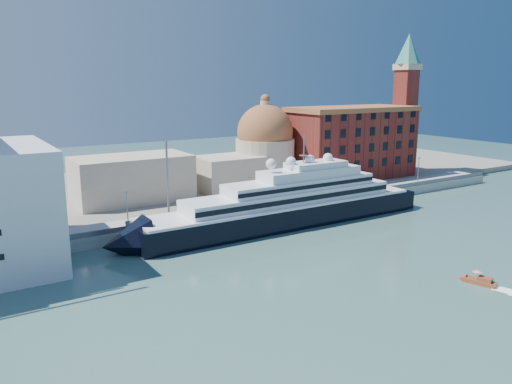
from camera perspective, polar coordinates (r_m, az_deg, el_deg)
ground at (r=97.94m, az=8.77°, el=-7.36°), size 400.00×400.00×0.00m
quay at (r=124.04m, az=-1.47°, el=-2.36°), size 180.00×10.00×2.50m
land at (r=159.89m, az=-8.95°, el=0.77°), size 260.00×72.00×2.00m
quay_fence at (r=119.84m, az=-0.38°, el=-1.97°), size 180.00×0.10×1.20m
superyacht at (r=115.54m, az=2.31°, el=-1.97°), size 81.15×11.25×24.25m
water_taxi at (r=92.22m, az=24.25°, el=-9.23°), size 3.21×5.54×2.50m
warehouse at (r=166.78m, az=10.91°, el=5.63°), size 43.00×19.00×23.25m
campanile at (r=182.91m, az=16.74°, el=10.62°), size 8.40×8.40×47.00m
church at (r=145.44m, az=-4.07°, el=3.70°), size 66.00×18.00×25.50m
lamp_posts at (r=114.82m, az=-6.51°, el=0.76°), size 120.80×2.40×18.00m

